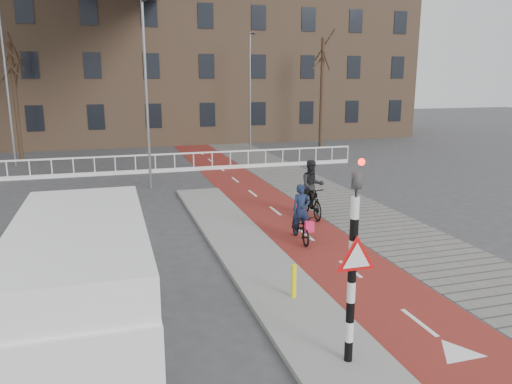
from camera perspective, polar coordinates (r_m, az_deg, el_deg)
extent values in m
plane|color=#38383A|center=(11.00, 8.47, -13.28)|extent=(120.00, 120.00, 0.00)
cube|color=maroon|center=(20.35, 0.40, -0.77)|extent=(2.50, 60.00, 0.01)
cube|color=slate|center=(21.32, 7.62, -0.25)|extent=(3.00, 60.00, 0.01)
cube|color=gray|center=(14.22, -0.98, -6.68)|extent=(1.80, 16.00, 0.12)
cylinder|color=black|center=(8.49, 10.87, -10.03)|extent=(0.14, 0.14, 2.88)
imported|color=black|center=(7.96, 11.43, 2.27)|extent=(0.13, 0.16, 0.80)
cylinder|color=#FF0C05|center=(7.81, 11.97, 3.38)|extent=(0.11, 0.02, 0.11)
cylinder|color=yellow|center=(11.12, 4.33, -10.09)|extent=(0.12, 0.12, 0.75)
imported|color=black|center=(15.11, 5.14, -4.02)|extent=(0.70, 1.68, 0.86)
imported|color=#162140|center=(14.95, 5.19, -1.97)|extent=(0.57, 0.40, 1.50)
cube|color=#EB2158|center=(14.59, 6.12, -3.97)|extent=(0.27, 0.18, 0.31)
imported|color=black|center=(17.65, 6.37, -1.07)|extent=(0.62, 1.93, 1.14)
imported|color=black|center=(17.52, 6.42, 0.72)|extent=(0.90, 0.72, 1.79)
cube|color=white|center=(9.49, -19.20, -9.83)|extent=(2.26, 5.59, 2.23)
cube|color=#1F8E26|center=(9.66, -25.94, -10.67)|extent=(0.04, 3.57, 0.55)
cube|color=#1F8E26|center=(9.52, -12.29, -9.94)|extent=(0.04, 3.57, 0.55)
cube|color=black|center=(7.10, -20.17, -14.30)|extent=(2.01, 0.06, 0.90)
cylinder|color=black|center=(8.20, -12.24, -20.25)|extent=(0.28, 0.78, 0.78)
cylinder|color=black|center=(11.67, -23.20, -10.57)|extent=(0.28, 0.78, 0.78)
cylinder|color=black|center=(11.56, -13.71, -10.06)|extent=(0.28, 0.78, 0.78)
cube|color=silver|center=(26.19, -18.04, 3.80)|extent=(28.00, 0.08, 0.08)
cube|color=silver|center=(26.33, -17.91, 1.97)|extent=(28.00, 0.10, 0.20)
cube|color=#7F6047|center=(40.93, -15.31, 14.16)|extent=(46.00, 10.00, 12.00)
cylinder|color=black|center=(32.09, -25.75, 9.13)|extent=(0.24, 0.24, 6.78)
cylinder|color=black|center=(35.74, 7.52, 11.11)|extent=(0.25, 0.25, 7.48)
cylinder|color=slate|center=(22.38, -12.40, 10.52)|extent=(0.12, 0.12, 7.99)
cylinder|color=slate|center=(30.66, -26.53, 10.48)|extent=(0.12, 0.12, 8.44)
cylinder|color=slate|center=(34.25, -0.67, 11.34)|extent=(0.12, 0.12, 7.71)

